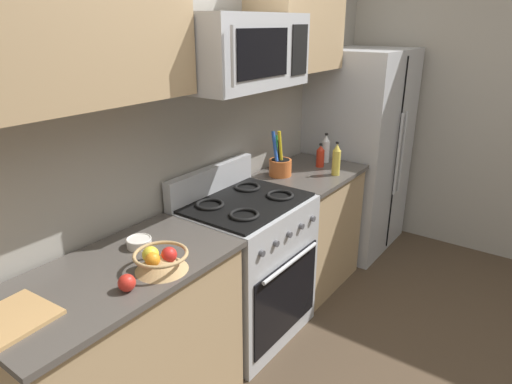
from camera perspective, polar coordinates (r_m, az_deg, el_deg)
ground_plane at (r=2.91m, az=9.09°, el=-21.05°), size 16.00×16.00×0.00m
wall_back at (r=2.80m, az=-7.48°, el=7.64°), size 8.00×0.10×2.60m
counter_left at (r=2.35m, az=-16.38°, el=-19.16°), size 1.14×0.60×0.91m
range_oven at (r=2.89m, az=-1.26°, el=-9.49°), size 0.76×0.64×1.09m
counter_right at (r=3.47m, az=6.55°, el=-4.42°), size 0.78×0.60×0.91m
refrigerator at (r=4.04m, az=12.93°, el=5.02°), size 0.87×0.71×1.73m
wall_right at (r=4.28m, az=23.72°, el=10.64°), size 0.10×8.00×2.60m
microwave at (r=2.51m, az=-2.00°, el=17.50°), size 0.78×0.44×0.38m
upper_cabinets_left at (r=1.95m, az=-24.39°, el=21.17°), size 1.13×0.34×0.77m
upper_cabinets_right at (r=3.23m, az=5.29°, el=21.99°), size 0.77×0.34×0.77m
utensil_crock at (r=3.17m, az=3.08°, el=3.40°), size 0.16×0.16×0.32m
fruit_basket at (r=2.02m, az=-12.07°, el=-8.45°), size 0.24×0.24×0.11m
apple_loose at (r=1.92m, az=-16.15°, el=-11.06°), size 0.07×0.07×0.07m
cutting_board at (r=1.90m, az=-29.82°, el=-14.49°), size 0.37×0.29×0.02m
bottle_hot_sauce at (r=3.40m, az=8.20°, el=4.54°), size 0.06×0.06×0.18m
bottle_oil at (r=3.22m, az=10.20°, el=4.07°), size 0.06×0.06×0.24m
bottle_vinegar at (r=3.51m, az=8.87°, el=5.45°), size 0.06×0.06×0.23m
prep_bowl at (r=2.25m, az=-14.67°, el=-6.21°), size 0.12×0.12×0.05m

